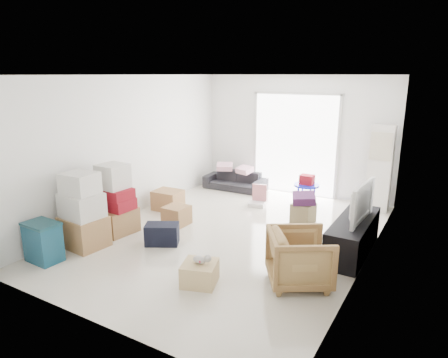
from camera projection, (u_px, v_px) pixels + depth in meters
room_shell at (231, 159)px, 6.63m from camera, size 4.98×6.48×3.18m
sliding_door at (295, 140)px, 9.14m from camera, size 2.10×0.04×2.33m
ac_tower at (380, 169)px, 8.01m from camera, size 0.45×0.30×1.75m
tv_console at (353, 236)px, 6.20m from camera, size 0.49×1.64×0.55m
television at (355, 215)px, 6.12m from camera, size 0.65×1.06×0.13m
sofa at (235, 178)px, 9.61m from camera, size 1.52×0.50×0.59m
pillow_left at (225, 162)px, 9.69m from camera, size 0.49×0.46×0.12m
pillow_right at (245, 165)px, 9.36m from camera, size 0.42×0.37×0.12m
armchair at (300, 256)px, 5.24m from camera, size 1.04×1.05×0.81m
storage_bins at (43, 242)px, 5.91m from camera, size 0.54×0.39×0.61m
box_stack_a at (83, 214)px, 6.36m from camera, size 0.72×0.61×1.23m
box_stack_b at (115, 203)px, 6.95m from camera, size 0.68×0.67×1.23m
box_stack_c at (168, 200)px, 8.21m from camera, size 0.58×0.49×0.40m
loose_box at (177, 215)px, 7.40m from camera, size 0.43×0.43×0.35m
duffel_bag at (162, 234)px, 6.54m from camera, size 0.62×0.54×0.34m
ottoman at (303, 213)px, 7.48m from camera, size 0.42×0.42×0.37m
blanket at (304, 200)px, 7.42m from camera, size 0.54×0.54×0.14m
kids_table at (307, 184)px, 8.42m from camera, size 0.54×0.54×0.66m
toy_walker at (258, 200)px, 8.48m from camera, size 0.39×0.35×0.45m
wood_crate at (200, 273)px, 5.30m from camera, size 0.56×0.56×0.30m
plush_bunny at (202, 259)px, 5.24m from camera, size 0.25×0.15×0.13m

